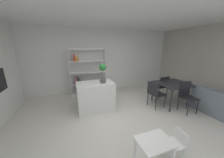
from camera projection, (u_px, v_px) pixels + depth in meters
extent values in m
plane|color=beige|center=(121.00, 122.00, 3.16)|extent=(10.00, 10.00, 0.00)
cube|color=white|center=(124.00, 7.00, 2.42)|extent=(7.26, 5.49, 0.06)
cube|color=silver|center=(97.00, 61.00, 5.26)|extent=(7.26, 0.06, 2.73)
cube|color=#B2ADA3|center=(220.00, 65.00, 3.96)|extent=(0.06, 5.49, 2.73)
cube|color=silver|center=(96.00, 96.00, 3.73)|extent=(1.12, 0.69, 0.89)
cylinder|color=#4C4C51|center=(103.00, 81.00, 3.61)|extent=(0.18, 0.18, 0.12)
cylinder|color=#476633|center=(103.00, 74.00, 3.56)|extent=(0.01, 0.01, 0.29)
sphere|color=#256D30|center=(103.00, 67.00, 3.50)|extent=(0.21, 0.21, 0.21)
cube|color=white|center=(70.00, 73.00, 4.65)|extent=(0.02, 0.33, 1.89)
cube|color=white|center=(105.00, 71.00, 5.12)|extent=(0.02, 0.33, 1.89)
cube|color=white|center=(87.00, 49.00, 4.64)|extent=(1.45, 0.33, 0.02)
cube|color=white|center=(89.00, 93.00, 5.13)|extent=(1.45, 0.33, 0.02)
cube|color=white|center=(89.00, 83.00, 5.01)|extent=(1.41, 0.33, 0.02)
cube|color=white|center=(88.00, 72.00, 4.89)|extent=(1.41, 0.33, 0.02)
cube|color=white|center=(87.00, 61.00, 4.76)|extent=(1.41, 0.33, 0.02)
cube|color=#8E4793|center=(75.00, 82.00, 4.80)|extent=(0.05, 0.27, 0.15)
cube|color=red|center=(77.00, 81.00, 4.81)|extent=(0.03, 0.27, 0.25)
cube|color=#38383D|center=(78.00, 80.00, 4.83)|extent=(0.05, 0.27, 0.25)
cube|color=#338E4C|center=(80.00, 81.00, 4.86)|extent=(0.03, 0.27, 0.19)
cube|color=red|center=(74.00, 58.00, 4.56)|extent=(0.05, 0.27, 0.26)
cube|color=orange|center=(76.00, 58.00, 4.59)|extent=(0.05, 0.27, 0.21)
cube|color=orange|center=(78.00, 59.00, 4.61)|extent=(0.04, 0.27, 0.16)
cube|color=white|center=(155.00, 141.00, 1.91)|extent=(0.57, 0.43, 0.03)
cube|color=white|center=(173.00, 158.00, 1.90)|extent=(0.04, 0.04, 0.46)
cube|color=white|center=(135.00, 149.00, 2.06)|extent=(0.04, 0.04, 0.46)
cube|color=white|center=(158.00, 142.00, 2.22)|extent=(0.04, 0.04, 0.46)
cube|color=white|center=(173.00, 144.00, 2.10)|extent=(0.31, 0.31, 0.02)
cube|color=white|center=(181.00, 136.00, 2.10)|extent=(0.05, 0.29, 0.24)
cube|color=white|center=(162.00, 146.00, 2.22)|extent=(0.03, 0.03, 0.28)
cube|color=white|center=(171.00, 158.00, 2.00)|extent=(0.03, 0.03, 0.28)
cube|color=white|center=(173.00, 144.00, 2.28)|extent=(0.03, 0.03, 0.28)
cube|color=white|center=(183.00, 154.00, 2.06)|extent=(0.03, 0.03, 0.28)
cube|color=#232328|center=(174.00, 84.00, 4.02)|extent=(1.11, 0.98, 0.03)
cylinder|color=#232328|center=(171.00, 101.00, 3.57)|extent=(0.04, 0.04, 0.73)
cylinder|color=#232328|center=(194.00, 97.00, 3.89)|extent=(0.04, 0.04, 0.73)
cylinder|color=#232328|center=(153.00, 91.00, 4.35)|extent=(0.04, 0.04, 0.73)
cylinder|color=#232328|center=(173.00, 88.00, 4.67)|extent=(0.04, 0.04, 0.73)
cube|color=#232328|center=(160.00, 86.00, 4.65)|extent=(0.45, 0.45, 0.03)
cube|color=#232328|center=(165.00, 82.00, 4.41)|extent=(0.43, 0.04, 0.42)
cylinder|color=#232328|center=(160.00, 89.00, 4.95)|extent=(0.03, 0.03, 0.44)
cylinder|color=#232328|center=(152.00, 91.00, 4.82)|extent=(0.03, 0.03, 0.44)
cylinder|color=#232328|center=(167.00, 93.00, 4.61)|extent=(0.03, 0.03, 0.44)
cylinder|color=#232328|center=(159.00, 94.00, 4.48)|extent=(0.03, 0.03, 0.44)
cube|color=#232328|center=(189.00, 98.00, 3.54)|extent=(0.44, 0.44, 0.03)
cube|color=#232328|center=(185.00, 88.00, 3.65)|extent=(0.42, 0.06, 0.45)
cylinder|color=#232328|center=(188.00, 109.00, 3.39)|extent=(0.03, 0.03, 0.46)
cylinder|color=#232328|center=(197.00, 107.00, 3.48)|extent=(0.03, 0.03, 0.46)
cylinder|color=#232328|center=(178.00, 103.00, 3.72)|extent=(0.03, 0.03, 0.46)
cylinder|color=#232328|center=(187.00, 102.00, 3.81)|extent=(0.03, 0.03, 0.46)
cube|color=#232328|center=(157.00, 94.00, 3.88)|extent=(0.48, 0.48, 0.03)
cube|color=#232328|center=(153.00, 89.00, 3.74)|extent=(0.07, 0.45, 0.39)
cylinder|color=#232328|center=(165.00, 102.00, 3.85)|extent=(0.03, 0.03, 0.45)
cylinder|color=#232328|center=(156.00, 97.00, 4.19)|extent=(0.03, 0.03, 0.45)
cylinder|color=#232328|center=(156.00, 104.00, 3.69)|extent=(0.03, 0.03, 0.45)
cylinder|color=#232328|center=(148.00, 99.00, 4.03)|extent=(0.03, 0.03, 0.45)
cube|color=slate|center=(203.00, 92.00, 3.99)|extent=(0.67, 0.14, 0.20)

